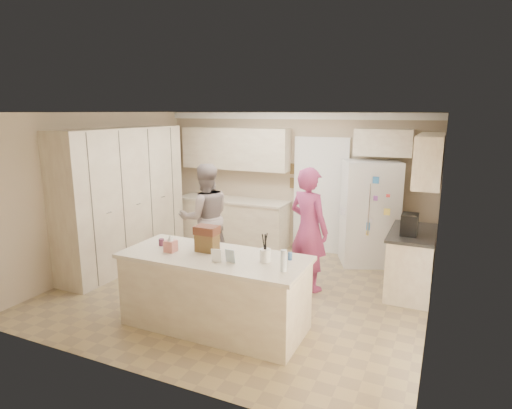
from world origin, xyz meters
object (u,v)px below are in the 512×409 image
at_px(tissue_box, 171,246).
at_px(refrigerator, 369,213).
at_px(utensil_crock, 265,255).
at_px(coffee_maker, 409,224).
at_px(dollhouse_body, 207,243).
at_px(teen_girl, 309,229).
at_px(island_base, 215,293).
at_px(teen_boy, 205,218).

bearing_deg(tissue_box, refrigerator, 59.85).
bearing_deg(utensil_crock, refrigerator, 77.89).
height_order(coffee_maker, dollhouse_body, coffee_maker).
bearing_deg(coffee_maker, tissue_box, -142.43).
xyz_separation_m(dollhouse_body, teen_girl, (0.83, 1.50, -0.12)).
bearing_deg(teen_girl, dollhouse_body, 83.84).
bearing_deg(island_base, tissue_box, -169.70).
bearing_deg(utensil_crock, island_base, -175.60).
height_order(coffee_maker, island_base, coffee_maker).
distance_m(coffee_maker, tissue_box, 3.28).
distance_m(utensil_crock, dollhouse_body, 0.80).
xyz_separation_m(island_base, tissue_box, (-0.55, -0.10, 0.56)).
bearing_deg(tissue_box, dollhouse_body, 26.57).
relative_size(refrigerator, teen_boy, 1.01).
bearing_deg(utensil_crock, coffee_maker, 52.88).
relative_size(island_base, tissue_box, 15.71).
distance_m(coffee_maker, teen_girl, 1.41).
height_order(coffee_maker, teen_girl, teen_girl).
distance_m(teen_boy, teen_girl, 1.80).
bearing_deg(coffee_maker, refrigerator, 122.20).
height_order(island_base, tissue_box, tissue_box).
height_order(refrigerator, utensil_crock, refrigerator).
bearing_deg(utensil_crock, dollhouse_body, 176.42).
distance_m(refrigerator, tissue_box, 3.69).
bearing_deg(teen_boy, island_base, 81.85).
height_order(refrigerator, coffee_maker, refrigerator).
distance_m(island_base, teen_boy, 2.05).
height_order(refrigerator, teen_boy, refrigerator).
bearing_deg(teen_girl, coffee_maker, -144.98).
xyz_separation_m(refrigerator, utensil_crock, (-0.65, -3.04, 0.10)).
bearing_deg(refrigerator, tissue_box, -142.53).
xyz_separation_m(coffee_maker, utensil_crock, (-1.40, -1.85, -0.07)).
bearing_deg(coffee_maker, teen_boy, -175.70).
relative_size(utensil_crock, dollhouse_body, 0.58).
bearing_deg(refrigerator, teen_girl, -135.08).
height_order(coffee_maker, teen_boy, teen_boy).
distance_m(utensil_crock, teen_girl, 1.56).
distance_m(refrigerator, utensil_crock, 3.11).
bearing_deg(refrigerator, coffee_maker, -80.18).
bearing_deg(teen_boy, coffee_maker, 142.27).
distance_m(island_base, dollhouse_body, 0.62).
distance_m(island_base, utensil_crock, 0.86).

